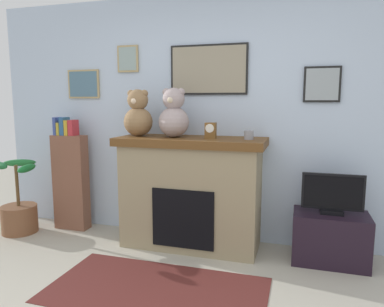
{
  "coord_description": "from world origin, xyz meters",
  "views": [
    {
      "loc": [
        0.88,
        -1.77,
        1.5
      ],
      "look_at": [
        -0.16,
        1.66,
        0.97
      ],
      "focal_mm": 33.58,
      "sensor_mm": 36.0,
      "label": 1
    }
  ],
  "objects_px": {
    "mantel_clock": "(211,130)",
    "teddy_bear_brown": "(174,115)",
    "television": "(332,195)",
    "potted_plant": "(19,211)",
    "teddy_bear_cream": "(138,115)",
    "fireplace": "(191,192)",
    "bookshelf": "(71,178)",
    "tv_stand": "(330,238)",
    "candle_jar": "(249,135)"
  },
  "relations": [
    {
      "from": "teddy_bear_brown",
      "to": "potted_plant",
      "type": "bearing_deg",
      "value": -173.78
    },
    {
      "from": "fireplace",
      "to": "candle_jar",
      "type": "distance_m",
      "value": 0.84
    },
    {
      "from": "mantel_clock",
      "to": "teddy_bear_cream",
      "type": "height_order",
      "value": "teddy_bear_cream"
    },
    {
      "from": "candle_jar",
      "to": "teddy_bear_cream",
      "type": "xyz_separation_m",
      "value": [
        -1.15,
        -0.0,
        0.17
      ]
    },
    {
      "from": "bookshelf",
      "to": "potted_plant",
      "type": "distance_m",
      "value": 0.67
    },
    {
      "from": "potted_plant",
      "to": "candle_jar",
      "type": "distance_m",
      "value": 2.74
    },
    {
      "from": "teddy_bear_cream",
      "to": "teddy_bear_brown",
      "type": "xyz_separation_m",
      "value": [
        0.39,
        -0.0,
        0.01
      ]
    },
    {
      "from": "mantel_clock",
      "to": "teddy_bear_brown",
      "type": "xyz_separation_m",
      "value": [
        -0.38,
        0.0,
        0.15
      ]
    },
    {
      "from": "fireplace",
      "to": "tv_stand",
      "type": "bearing_deg",
      "value": -0.89
    },
    {
      "from": "mantel_clock",
      "to": "teddy_bear_brown",
      "type": "bearing_deg",
      "value": 179.89
    },
    {
      "from": "bookshelf",
      "to": "potted_plant",
      "type": "height_order",
      "value": "bookshelf"
    },
    {
      "from": "bookshelf",
      "to": "candle_jar",
      "type": "bearing_deg",
      "value": -2.66
    },
    {
      "from": "tv_stand",
      "to": "teddy_bear_brown",
      "type": "height_order",
      "value": "teddy_bear_brown"
    },
    {
      "from": "television",
      "to": "mantel_clock",
      "type": "bearing_deg",
      "value": 179.83
    },
    {
      "from": "bookshelf",
      "to": "candle_jar",
      "type": "relative_size",
      "value": 14.66
    },
    {
      "from": "tv_stand",
      "to": "potted_plant",
      "type": "bearing_deg",
      "value": -176.66
    },
    {
      "from": "bookshelf",
      "to": "potted_plant",
      "type": "relative_size",
      "value": 1.55
    },
    {
      "from": "tv_stand",
      "to": "teddy_bear_brown",
      "type": "relative_size",
      "value": 1.35
    },
    {
      "from": "bookshelf",
      "to": "candle_jar",
      "type": "xyz_separation_m",
      "value": [
        2.08,
        -0.1,
        0.57
      ]
    },
    {
      "from": "potted_plant",
      "to": "teddy_bear_cream",
      "type": "distance_m",
      "value": 1.81
    },
    {
      "from": "bookshelf",
      "to": "teddy_bear_cream",
      "type": "xyz_separation_m",
      "value": [
        0.93,
        -0.1,
        0.75
      ]
    },
    {
      "from": "potted_plant",
      "to": "teddy_bear_cream",
      "type": "xyz_separation_m",
      "value": [
        1.42,
        0.2,
        1.09
      ]
    },
    {
      "from": "fireplace",
      "to": "teddy_bear_cream",
      "type": "height_order",
      "value": "teddy_bear_cream"
    },
    {
      "from": "television",
      "to": "mantel_clock",
      "type": "relative_size",
      "value": 3.51
    },
    {
      "from": "fireplace",
      "to": "bookshelf",
      "type": "bearing_deg",
      "value": 176.98
    },
    {
      "from": "candle_jar",
      "to": "television",
      "type": "bearing_deg",
      "value": -0.35
    },
    {
      "from": "bookshelf",
      "to": "mantel_clock",
      "type": "bearing_deg",
      "value": -3.3
    },
    {
      "from": "mantel_clock",
      "to": "teddy_bear_cream",
      "type": "distance_m",
      "value": 0.79
    },
    {
      "from": "tv_stand",
      "to": "teddy_bear_brown",
      "type": "bearing_deg",
      "value": 179.9
    },
    {
      "from": "television",
      "to": "mantel_clock",
      "type": "height_order",
      "value": "mantel_clock"
    },
    {
      "from": "tv_stand",
      "to": "television",
      "type": "relative_size",
      "value": 1.23
    },
    {
      "from": "mantel_clock",
      "to": "television",
      "type": "bearing_deg",
      "value": -0.17
    },
    {
      "from": "tv_stand",
      "to": "mantel_clock",
      "type": "distance_m",
      "value": 1.51
    },
    {
      "from": "tv_stand",
      "to": "fireplace",
      "type": "bearing_deg",
      "value": 179.11
    },
    {
      "from": "bookshelf",
      "to": "teddy_bear_brown",
      "type": "bearing_deg",
      "value": -4.22
    },
    {
      "from": "television",
      "to": "candle_jar",
      "type": "xyz_separation_m",
      "value": [
        -0.77,
        0.0,
        0.53
      ]
    },
    {
      "from": "fireplace",
      "to": "bookshelf",
      "type": "height_order",
      "value": "bookshelf"
    },
    {
      "from": "potted_plant",
      "to": "teddy_bear_brown",
      "type": "xyz_separation_m",
      "value": [
        1.82,
        0.2,
        1.1
      ]
    },
    {
      "from": "bookshelf",
      "to": "teddy_bear_cream",
      "type": "bearing_deg",
      "value": -5.99
    },
    {
      "from": "fireplace",
      "to": "mantel_clock",
      "type": "xyz_separation_m",
      "value": [
        0.21,
        -0.02,
        0.64
      ]
    },
    {
      "from": "candle_jar",
      "to": "potted_plant",
      "type": "bearing_deg",
      "value": -175.59
    },
    {
      "from": "fireplace",
      "to": "bookshelf",
      "type": "relative_size",
      "value": 1.14
    },
    {
      "from": "teddy_bear_cream",
      "to": "fireplace",
      "type": "bearing_deg",
      "value": 1.84
    },
    {
      "from": "television",
      "to": "teddy_bear_brown",
      "type": "relative_size",
      "value": 1.09
    },
    {
      "from": "mantel_clock",
      "to": "teddy_bear_brown",
      "type": "distance_m",
      "value": 0.41
    },
    {
      "from": "fireplace",
      "to": "teddy_bear_cream",
      "type": "xyz_separation_m",
      "value": [
        -0.57,
        -0.02,
        0.78
      ]
    },
    {
      "from": "potted_plant",
      "to": "tv_stand",
      "type": "height_order",
      "value": "potted_plant"
    },
    {
      "from": "candle_jar",
      "to": "teddy_bear_brown",
      "type": "distance_m",
      "value": 0.78
    },
    {
      "from": "potted_plant",
      "to": "candle_jar",
      "type": "relative_size",
      "value": 9.48
    },
    {
      "from": "candle_jar",
      "to": "mantel_clock",
      "type": "distance_m",
      "value": 0.38
    }
  ]
}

